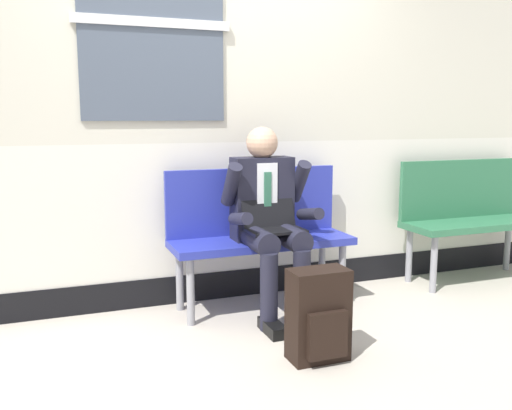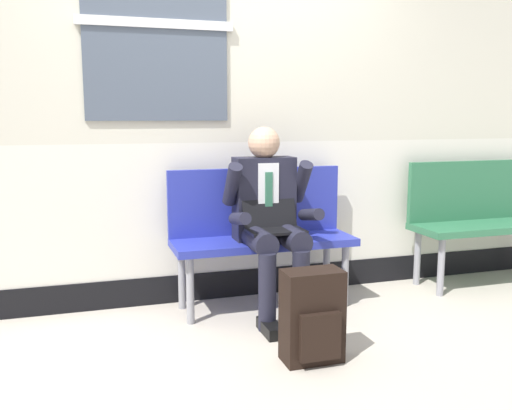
# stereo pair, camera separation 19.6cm
# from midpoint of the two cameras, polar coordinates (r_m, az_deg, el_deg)

# --- Properties ---
(ground_plane) EXTENTS (18.00, 18.00, 0.00)m
(ground_plane) POSITION_cam_midpoint_polar(r_m,az_deg,el_deg) (3.63, -3.14, -11.99)
(ground_plane) COLOR #B2A899
(station_wall) EXTENTS (6.62, 0.17, 2.79)m
(station_wall) POSITION_cam_midpoint_polar(r_m,az_deg,el_deg) (3.95, -6.02, 10.24)
(station_wall) COLOR beige
(station_wall) RESTS_ON ground
(bench_with_person) EXTENTS (1.24, 0.42, 0.95)m
(bench_with_person) POSITION_cam_midpoint_polar(r_m,az_deg,el_deg) (3.84, -1.28, -2.26)
(bench_with_person) COLOR #28339E
(bench_with_person) RESTS_ON ground
(bench_empty) EXTENTS (1.16, 0.42, 0.95)m
(bench_empty) POSITION_cam_midpoint_polar(r_m,az_deg,el_deg) (4.75, 19.78, -0.59)
(bench_empty) COLOR #2D6B47
(bench_empty) RESTS_ON ground
(person_seated) EXTENTS (0.57, 0.70, 1.23)m
(person_seated) POSITION_cam_midpoint_polar(r_m,az_deg,el_deg) (3.63, -0.21, -1.16)
(person_seated) COLOR #1E1E2D
(person_seated) RESTS_ON ground
(backpack) EXTENTS (0.32, 0.22, 0.50)m
(backpack) POSITION_cam_midpoint_polar(r_m,az_deg,el_deg) (3.05, 4.56, -11.25)
(backpack) COLOR black
(backpack) RESTS_ON ground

